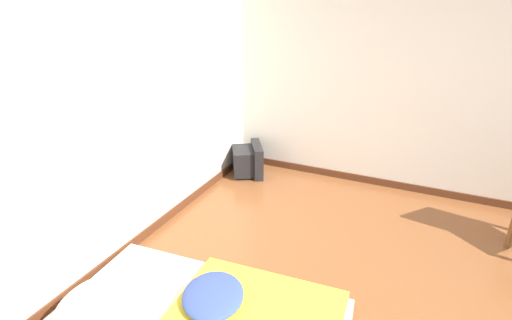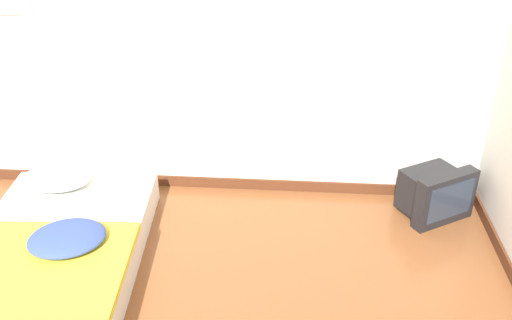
% 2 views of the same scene
% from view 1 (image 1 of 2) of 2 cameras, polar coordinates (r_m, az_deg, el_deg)
% --- Properties ---
extents(wall_back, '(8.18, 0.08, 2.60)m').
position_cam_1_polar(wall_back, '(3.09, -27.56, 3.14)').
color(wall_back, silver).
rests_on(wall_back, ground_plane).
extents(wall_right, '(0.08, 7.51, 2.60)m').
position_cam_1_polar(wall_right, '(4.77, 27.16, 9.37)').
color(wall_right, silver).
rests_on(wall_right, ground_plane).
extents(crt_tv, '(0.58, 0.55, 0.40)m').
position_cam_1_polar(crt_tv, '(5.16, -1.07, -0.02)').
color(crt_tv, black).
rests_on(crt_tv, ground_plane).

